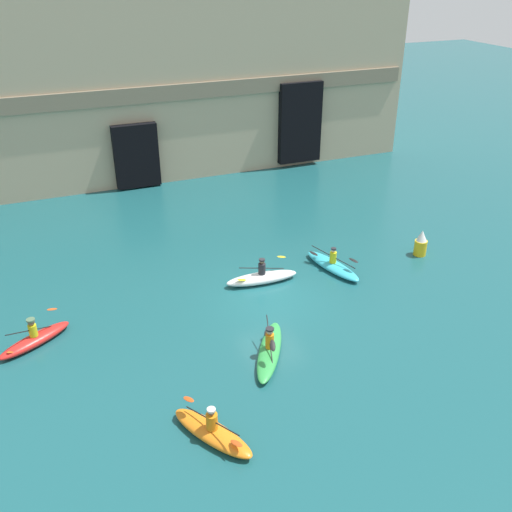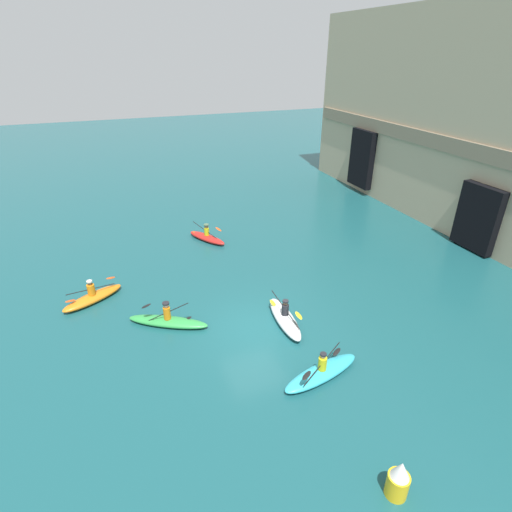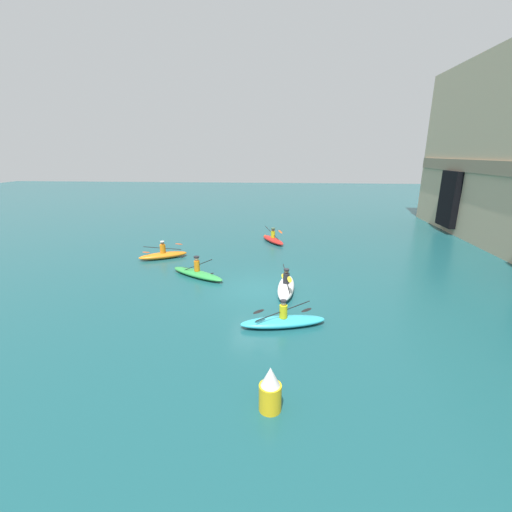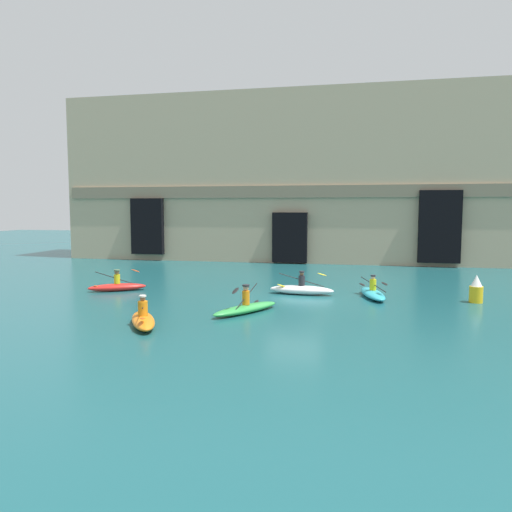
{
  "view_description": "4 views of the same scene",
  "coord_description": "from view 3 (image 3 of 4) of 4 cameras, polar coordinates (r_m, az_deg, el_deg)",
  "views": [
    {
      "loc": [
        -7.85,
        -17.76,
        12.32
      ],
      "look_at": [
        -0.37,
        0.67,
        1.72
      ],
      "focal_mm": 40.0,
      "sensor_mm": 36.0,
      "label": 1
    },
    {
      "loc": [
        12.51,
        -4.75,
        10.33
      ],
      "look_at": [
        -4.19,
        1.74,
        1.01
      ],
      "focal_mm": 28.0,
      "sensor_mm": 36.0,
      "label": 2
    },
    {
      "loc": [
        15.07,
        1.19,
        6.25
      ],
      "look_at": [
        -1.46,
        -0.19,
        1.22
      ],
      "focal_mm": 24.0,
      "sensor_mm": 36.0,
      "label": 3
    },
    {
      "loc": [
        3.02,
        -22.15,
        4.14
      ],
      "look_at": [
        -2.25,
        2.21,
        1.72
      ],
      "focal_mm": 35.0,
      "sensor_mm": 36.0,
      "label": 4
    }
  ],
  "objects": [
    {
      "name": "kayak_orange",
      "position": [
        21.76,
        -15.21,
        0.2
      ],
      "size": [
        2.09,
        2.91,
        1.09
      ],
      "rotation": [
        0.0,
        0.0,
        5.22
      ],
      "color": "orange",
      "rests_on": "ground"
    },
    {
      "name": "kayak_white",
      "position": [
        16.06,
        5.03,
        -5.13
      ],
      "size": [
        3.13,
        0.95,
        1.13
      ],
      "rotation": [
        0.0,
        0.0,
        3.07
      ],
      "color": "white",
      "rests_on": "ground"
    },
    {
      "name": "ground_plane",
      "position": [
        16.36,
        0.24,
        -5.59
      ],
      "size": [
        120.0,
        120.0,
        0.0
      ],
      "primitive_type": "plane",
      "color": "#195156"
    },
    {
      "name": "kayak_green",
      "position": [
        18.17,
        -9.76,
        -2.81
      ],
      "size": [
        2.38,
        3.33,
        1.12
      ],
      "rotation": [
        0.0,
        0.0,
        1.03
      ],
      "color": "green",
      "rests_on": "ground"
    },
    {
      "name": "kayak_cyan",
      "position": [
        13.07,
        4.54,
        -10.74
      ],
      "size": [
        1.51,
        3.33,
        1.05
      ],
      "rotation": [
        0.0,
        0.0,
        1.8
      ],
      "color": "#33B2C6",
      "rests_on": "ground"
    },
    {
      "name": "marker_buoy",
      "position": [
        9.16,
        2.39,
        -21.47
      ],
      "size": [
        0.57,
        0.57,
        1.23
      ],
      "color": "yellow",
      "rests_on": "ground"
    },
    {
      "name": "kayak_red",
      "position": [
        24.77,
        2.84,
        2.79
      ],
      "size": [
        2.76,
        1.98,
        1.08
      ],
      "rotation": [
        0.0,
        0.0,
        3.67
      ],
      "color": "red",
      "rests_on": "ground"
    }
  ]
}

